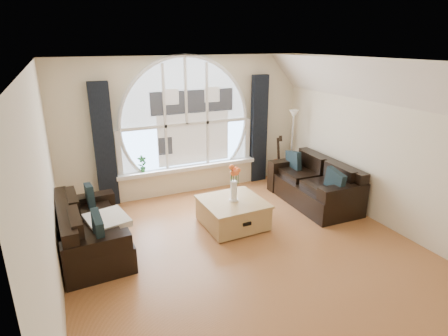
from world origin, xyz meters
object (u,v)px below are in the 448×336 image
at_px(vase_flowers, 234,179).
at_px(floor_lamp, 292,147).
at_px(sofa_right, 314,183).
at_px(sofa_left, 92,226).
at_px(potted_plant, 142,164).
at_px(coffee_chest, 233,212).
at_px(guitar, 277,158).

relative_size(vase_flowers, floor_lamp, 0.44).
bearing_deg(sofa_right, floor_lamp, 80.48).
height_order(sofa_left, potted_plant, potted_plant).
distance_m(sofa_right, floor_lamp, 1.17).
xyz_separation_m(sofa_right, coffee_chest, (-1.80, -0.20, -0.16)).
distance_m(sofa_left, sofa_right, 4.01).
relative_size(floor_lamp, potted_plant, 4.87).
bearing_deg(sofa_right, sofa_left, -177.37).
bearing_deg(sofa_left, coffee_chest, -5.70).
bearing_deg(sofa_left, potted_plant, 52.66).
distance_m(sofa_right, vase_flowers, 1.85).
bearing_deg(guitar, vase_flowers, -132.70).
bearing_deg(guitar, potted_plant, -178.01).
relative_size(coffee_chest, vase_flowers, 1.42).
xyz_separation_m(sofa_left, guitar, (3.98, 1.36, 0.13)).
xyz_separation_m(sofa_right, floor_lamp, (0.21, 1.07, 0.40)).
xyz_separation_m(coffee_chest, floor_lamp, (2.00, 1.27, 0.56)).
height_order(sofa_right, coffee_chest, sofa_right).
relative_size(sofa_right, vase_flowers, 2.63).
bearing_deg(coffee_chest, vase_flowers, -32.09).
relative_size(vase_flowers, potted_plant, 2.13).
relative_size(coffee_chest, guitar, 0.94).
relative_size(sofa_left, floor_lamp, 1.08).
xyz_separation_m(vase_flowers, potted_plant, (-1.12, 1.74, -0.12)).
distance_m(floor_lamp, guitar, 0.41).
distance_m(vase_flowers, floor_lamp, 2.37).
distance_m(vase_flowers, potted_plant, 2.07).
bearing_deg(floor_lamp, guitar, 140.12).
bearing_deg(sofa_right, potted_plant, 153.53).
height_order(coffee_chest, vase_flowers, vase_flowers).
relative_size(guitar, potted_plant, 3.23).
relative_size(vase_flowers, guitar, 0.66).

